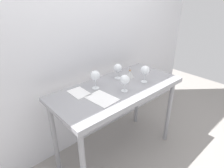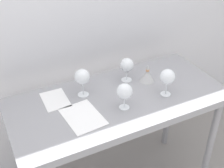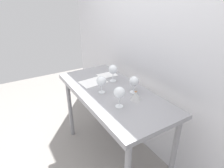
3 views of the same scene
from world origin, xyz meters
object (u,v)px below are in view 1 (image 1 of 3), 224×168
at_px(wine_glass_near_right, 145,71).
at_px(wine_glass_far_left, 95,76).
at_px(wine_glass_near_center, 125,80).
at_px(tasting_sheet_lower, 102,98).
at_px(tasting_sheet_upper, 79,93).
at_px(decanter_funnel, 130,74).
at_px(wine_glass_far_right, 118,68).

bearing_deg(wine_glass_near_right, wine_glass_far_left, 154.05).
relative_size(wine_glass_near_center, tasting_sheet_lower, 0.62).
height_order(wine_glass_near_right, wine_glass_far_left, wine_glass_far_left).
relative_size(wine_glass_near_right, tasting_sheet_upper, 0.85).
bearing_deg(wine_glass_far_left, tasting_sheet_lower, -113.09).
relative_size(tasting_sheet_upper, tasting_sheet_lower, 0.79).
bearing_deg(decanter_funnel, tasting_sheet_upper, 173.69).
relative_size(wine_glass_far_left, decanter_funnel, 1.43).
bearing_deg(tasting_sheet_lower, wine_glass_near_center, -12.26).
bearing_deg(tasting_sheet_upper, wine_glass_near_right, -20.64).
distance_m(wine_glass_near_right, decanter_funnel, 0.21).
relative_size(wine_glass_far_left, tasting_sheet_upper, 0.86).
bearing_deg(wine_glass_near_right, decanter_funnel, 96.54).
distance_m(wine_glass_near_right, wine_glass_far_left, 0.53).
height_order(wine_glass_near_right, wine_glass_near_center, wine_glass_near_right).
distance_m(wine_glass_near_right, tasting_sheet_lower, 0.58).
bearing_deg(tasting_sheet_upper, tasting_sheet_lower, -67.14).
xyz_separation_m(wine_glass_far_left, decanter_funnel, (0.46, -0.04, -0.09)).
xyz_separation_m(wine_glass_far_right, wine_glass_far_left, (-0.34, -0.03, 0.02)).
distance_m(wine_glass_near_center, tasting_sheet_upper, 0.46).
bearing_deg(decanter_funnel, tasting_sheet_lower, -163.34).
xyz_separation_m(wine_glass_far_left, tasting_sheet_upper, (-0.18, 0.03, -0.13)).
relative_size(wine_glass_far_right, tasting_sheet_upper, 0.78).
height_order(wine_glass_far_right, wine_glass_far_left, wine_glass_far_left).
xyz_separation_m(wine_glass_near_right, wine_glass_far_right, (-0.14, 0.26, -0.01)).
relative_size(wine_glass_near_right, wine_glass_far_left, 0.98).
relative_size(wine_glass_far_right, wine_glass_far_left, 0.90).
distance_m(wine_glass_far_left, decanter_funnel, 0.47).
relative_size(wine_glass_near_right, wine_glass_near_center, 1.09).
xyz_separation_m(wine_glass_near_right, decanter_funnel, (-0.02, 0.19, -0.09)).
bearing_deg(wine_glass_far_left, decanter_funnel, -5.09).
bearing_deg(wine_glass_near_center, wine_glass_far_right, 58.48).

